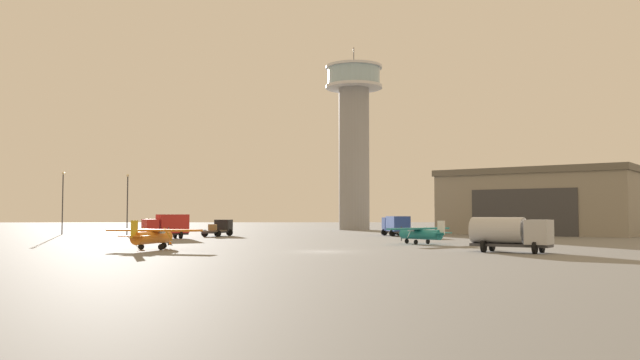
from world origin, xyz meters
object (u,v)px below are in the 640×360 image
at_px(control_tower, 354,132).
at_px(truck_box_red, 167,225).
at_px(truck_box_blue, 396,225).
at_px(light_post_west, 63,198).
at_px(airplane_orange, 152,236).
at_px(traffic_cone_near_left, 170,242).
at_px(airplane_teal, 421,233).
at_px(light_post_east, 127,199).
at_px(truck_flatbed_black, 220,228).
at_px(truck_fuel_tanker_silver, 510,232).

height_order(control_tower, truck_box_red, control_tower).
xyz_separation_m(truck_box_blue, light_post_west, (-52.24, 9.33, 4.21)).
bearing_deg(control_tower, airplane_orange, -109.44).
height_order(light_post_west, traffic_cone_near_left, light_post_west).
distance_m(airplane_teal, light_post_east, 49.73).
relative_size(truck_flatbed_black, light_post_east, 0.76).
bearing_deg(truck_fuel_tanker_silver, truck_box_red, 174.05).
bearing_deg(light_post_east, truck_fuel_tanker_silver, -46.41).
height_order(airplane_orange, truck_fuel_tanker_silver, truck_fuel_tanker_silver).
bearing_deg(truck_fuel_tanker_silver, airplane_teal, 143.08).
distance_m(airplane_teal, truck_flatbed_black, 36.31).
xyz_separation_m(airplane_teal, truck_box_red, (-30.48, 17.00, 0.56)).
distance_m(airplane_orange, truck_flatbed_black, 36.51).
bearing_deg(truck_box_blue, truck_flatbed_black, 81.02).
bearing_deg(truck_flatbed_black, airplane_teal, -120.25).
height_order(truck_box_blue, light_post_east, light_post_east).
relative_size(control_tower, truck_fuel_tanker_silver, 5.73).
relative_size(truck_box_red, truck_box_blue, 0.93).
xyz_separation_m(truck_fuel_tanker_silver, light_post_west, (-55.09, 50.98, 4.19)).
relative_size(airplane_orange, truck_box_red, 1.48).
height_order(airplane_teal, truck_box_blue, truck_box_blue).
relative_size(control_tower, truck_box_blue, 5.73).
height_order(control_tower, traffic_cone_near_left, control_tower).
bearing_deg(truck_box_blue, truck_fuel_tanker_silver, 175.69).
bearing_deg(truck_flatbed_black, truck_fuel_tanker_silver, -128.15).
bearing_deg(control_tower, truck_box_blue, -86.08).
bearing_deg(light_post_west, airplane_teal, -35.21).
relative_size(truck_fuel_tanker_silver, light_post_west, 0.66).
bearing_deg(truck_box_red, airplane_orange, 68.00).
distance_m(airplane_teal, truck_box_red, 34.90).
height_order(control_tower, light_post_west, control_tower).
distance_m(truck_flatbed_black, truck_box_blue, 26.18).
relative_size(truck_box_blue, traffic_cone_near_left, 11.22).
relative_size(control_tower, truck_box_red, 6.19).
bearing_deg(truck_box_red, traffic_cone_near_left, 72.06).
xyz_separation_m(truck_box_blue, traffic_cone_near_left, (-28.51, -26.30, -1.38)).
height_order(truck_box_blue, light_post_west, light_post_west).
distance_m(truck_flatbed_black, light_post_east, 15.59).
height_order(truck_fuel_tanker_silver, truck_box_red, truck_box_red).
relative_size(airplane_orange, light_post_west, 0.91).
xyz_separation_m(truck_fuel_tanker_silver, truck_box_blue, (-2.85, 41.65, -0.02)).
distance_m(airplane_orange, airplane_teal, 28.47).
height_order(truck_fuel_tanker_silver, light_post_east, light_post_east).
xyz_separation_m(light_post_west, light_post_east, (11.57, -5.26, -0.34)).
distance_m(control_tower, truck_box_blue, 41.66).
xyz_separation_m(airplane_teal, light_post_west, (-50.63, 35.73, 4.68)).
bearing_deg(light_post_west, truck_box_blue, -10.12).
relative_size(airplane_orange, traffic_cone_near_left, 15.36).
distance_m(truck_flatbed_black, traffic_cone_near_left, 26.76).
xyz_separation_m(airplane_orange, airplane_teal, (26.77, 9.69, -0.07)).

